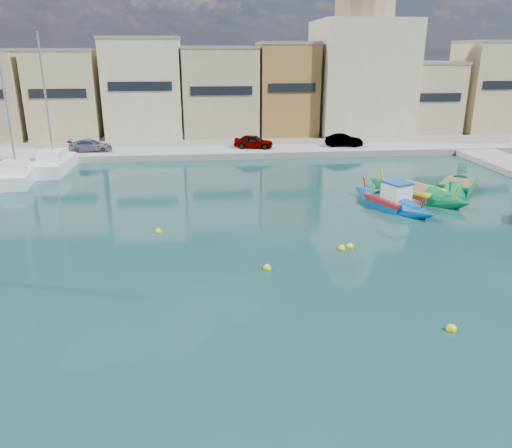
# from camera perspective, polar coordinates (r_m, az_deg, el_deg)

# --- Properties ---
(ground) EXTENTS (160.00, 160.00, 0.00)m
(ground) POSITION_cam_1_polar(r_m,az_deg,el_deg) (20.58, 17.44, -8.58)
(ground) COLOR #133A39
(ground) RESTS_ON ground
(north_quay) EXTENTS (80.00, 8.00, 0.60)m
(north_quay) POSITION_cam_1_polar(r_m,az_deg,el_deg) (50.04, 3.04, 8.69)
(north_quay) COLOR gray
(north_quay) RESTS_ON ground
(north_townhouses) EXTENTS (83.20, 7.87, 10.19)m
(north_townhouses) POSITION_cam_1_polar(r_m,az_deg,el_deg) (57.99, 8.67, 14.60)
(north_townhouses) COLOR tan
(north_townhouses) RESTS_ON ground
(church_block) EXTENTS (10.00, 10.00, 19.10)m
(church_block) POSITION_cam_1_polar(r_m,az_deg,el_deg) (59.37, 11.94, 17.82)
(church_block) COLOR beige
(church_block) RESTS_ON ground
(parked_cars) EXTENTS (27.69, 2.49, 1.26)m
(parked_cars) POSITION_cam_1_polar(r_m,az_deg,el_deg) (47.82, -3.68, 9.29)
(parked_cars) COLOR #4C1919
(parked_cars) RESTS_ON north_quay
(luzzu_blue_cabin) EXTENTS (4.32, 7.60, 2.63)m
(luzzu_blue_cabin) POSITION_cam_1_polar(r_m,az_deg,el_deg) (32.50, 15.19, 2.42)
(luzzu_blue_cabin) COLOR #0058AA
(luzzu_blue_cabin) RESTS_ON ground
(luzzu_cyan_mid) EXTENTS (6.31, 7.47, 2.35)m
(luzzu_cyan_mid) POSITION_cam_1_polar(r_m,az_deg,el_deg) (38.04, 21.98, 3.95)
(luzzu_cyan_mid) COLOR #0A6E51
(luzzu_cyan_mid) RESTS_ON ground
(luzzu_green) EXTENTS (5.93, 8.32, 2.63)m
(luzzu_green) POSITION_cam_1_polar(r_m,az_deg,el_deg) (35.10, 17.72, 3.32)
(luzzu_green) COLOR #0A7238
(luzzu_green) RESTS_ON ground
(yacht_north) EXTENTS (2.57, 8.76, 11.66)m
(yacht_north) POSITION_cam_1_polar(r_m,az_deg,el_deg) (45.93, -21.55, 6.67)
(yacht_north) COLOR white
(yacht_north) RESTS_ON ground
(yacht_midnorth) EXTENTS (3.30, 8.12, 11.20)m
(yacht_midnorth) POSITION_cam_1_polar(r_m,az_deg,el_deg) (42.98, -25.26, 5.39)
(yacht_midnorth) COLOR white
(yacht_midnorth) RESTS_ON ground
(mooring_buoys) EXTENTS (22.90, 19.62, 0.36)m
(mooring_buoys) POSITION_cam_1_polar(r_m,az_deg,el_deg) (25.16, 12.44, -2.78)
(mooring_buoys) COLOR yellow
(mooring_buoys) RESTS_ON ground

